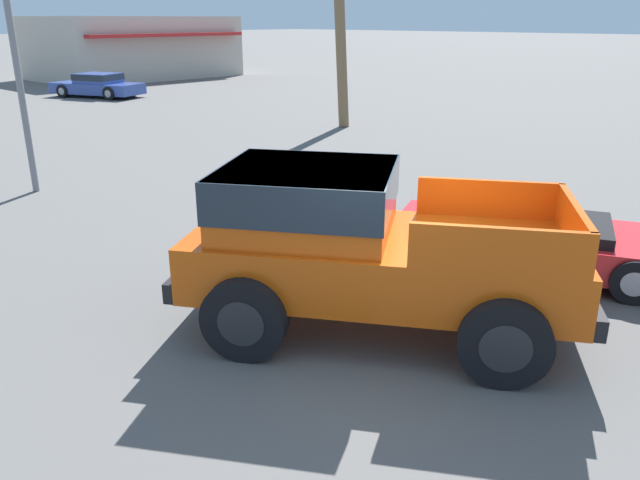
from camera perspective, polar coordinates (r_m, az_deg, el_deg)
name	(u,v)px	position (r m, az deg, el deg)	size (l,w,h in m)	color
ground_plane	(362,330)	(7.80, 3.89, -8.20)	(320.00, 320.00, 0.00)	#5B5956
orange_pickup_truck	(356,239)	(7.48, 3.29, 0.06)	(4.18, 5.10, 1.99)	#CC4C0C
red_convertible_car	(536,243)	(10.04, 19.14, -0.25)	(3.22, 4.59, 1.01)	red
parked_car_blue	(98,85)	(33.01, -19.67, 13.21)	(3.21, 4.80, 1.13)	#334C9E
storefront_building	(134,47)	(43.51, -16.61, 16.54)	(11.73, 8.20, 3.75)	#BCB2A3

